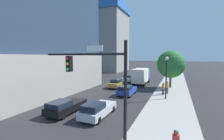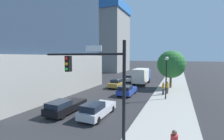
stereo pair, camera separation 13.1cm
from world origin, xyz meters
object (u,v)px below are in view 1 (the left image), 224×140
Objects in this scene: traffic_light_pole at (98,75)px; car_blue at (127,90)px; car_gold at (116,83)px; street_tree at (171,64)px; car_black at (65,106)px; car_silver at (97,109)px; box_truck at (141,75)px; pedestrian_orange_shirt at (163,88)px; street_lamp at (166,71)px; pedestrian_yellow_shirt at (167,87)px; construction_building at (104,35)px; car_white at (128,78)px.

car_blue is at bearing 99.28° from traffic_light_pole.
street_tree is at bearing 18.60° from car_gold.
car_gold is at bearing 90.00° from car_black.
car_silver is 1.09× the size of car_blue.
box_truck reaches higher than pedestrian_orange_shirt.
car_black is at bearing 147.69° from traffic_light_pole.
pedestrian_orange_shirt is (8.10, -2.93, 0.31)m from car_gold.
street_tree is 9.87m from car_blue.
box_truck is (-5.50, 2.23, -2.39)m from street_tree.
traffic_light_pole is 12.41m from street_lamp.
box_truck is 8.84m from pedestrian_yellow_shirt.
box_truck is at bearing 120.75° from pedestrian_orange_shirt.
car_silver is at bearing -65.13° from construction_building.
car_black is at bearing -109.57° from car_blue.
traffic_light_pole is 18.22m from car_gold.
car_blue is at bearing -90.00° from box_truck.
car_white is at bearing 154.52° from street_tree.
traffic_light_pole reaches higher than car_silver.
traffic_light_pole is 1.40× the size of car_silver.
car_black is at bearing -90.00° from car_white.
pedestrian_yellow_shirt reaches higher than car_silver.
box_truck reaches higher than car_blue.
traffic_light_pole is at bearing -77.59° from car_white.
traffic_light_pole is at bearing -64.81° from construction_building.
car_gold is (0.00, 13.69, 0.06)m from car_black.
street_tree reaches higher than car_gold.
car_white is 0.62× the size of box_truck.
car_blue is (3.27, 9.20, 0.03)m from car_black.
street_lamp is 1.19× the size of car_silver.
construction_building is 48.94m from car_silver.
car_black is at bearing -90.00° from car_gold.
pedestrian_yellow_shirt is at bearing -51.28° from construction_building.
street_tree is at bearing 87.66° from pedestrian_yellow_shirt.
car_white is (-5.32, 24.18, -3.57)m from traffic_light_pole.
pedestrian_yellow_shirt is (25.16, -31.38, -12.56)m from construction_building.
car_gold is (16.59, -29.52, -12.87)m from construction_building.
car_silver is at bearing -114.96° from pedestrian_orange_shirt.
street_lamp reaches higher than pedestrian_orange_shirt.
car_white is 20.69m from car_silver.
pedestrian_orange_shirt is (8.10, 10.76, 0.37)m from car_black.
car_gold is (-8.77, -2.95, -3.41)m from street_tree.
box_truck is 3.85× the size of pedestrian_yellow_shirt.
pedestrian_yellow_shirt is at bearing -92.34° from street_tree.
car_black is 1.05× the size of car_gold.
pedestrian_yellow_shirt is (8.57, 11.84, 0.37)m from car_black.
car_blue is (3.27, -11.62, -0.04)m from car_white.
pedestrian_yellow_shirt reaches higher than car_gold.
street_lamp is at bearing -62.70° from box_truck.
car_white is 7.13m from car_gold.
pedestrian_orange_shirt is (-0.67, -5.88, -3.10)m from street_tree.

